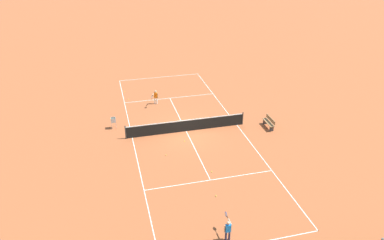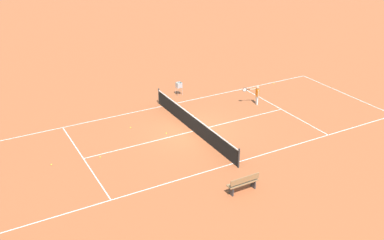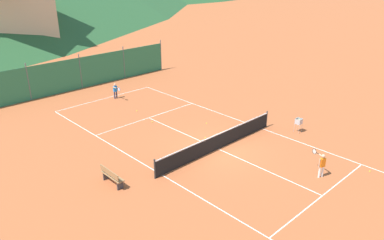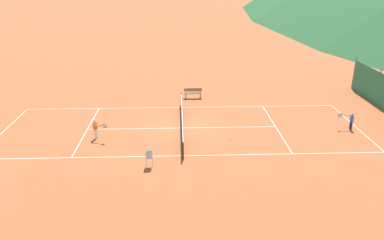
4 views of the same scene
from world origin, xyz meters
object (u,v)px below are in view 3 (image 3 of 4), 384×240
(tennis_ball_near_corner, at_px, (370,171))
(tennis_ball_alley_right, at_px, (207,123))
(ball_hopper, at_px, (299,122))
(tennis_ball_far_corner, at_px, (152,122))
(player_near_baseline, at_px, (322,163))
(tennis_ball_by_net_left, at_px, (137,111))
(courtside_bench, at_px, (112,176))
(tennis_ball_service_box, at_px, (205,138))
(player_near_service, at_px, (116,90))
(tennis_net, at_px, (218,141))

(tennis_ball_near_corner, bearing_deg, tennis_ball_alley_right, 98.73)
(tennis_ball_alley_right, bearing_deg, ball_hopper, -56.71)
(tennis_ball_alley_right, height_order, tennis_ball_far_corner, same)
(player_near_baseline, bearing_deg, tennis_ball_near_corner, -34.60)
(tennis_ball_by_net_left, xyz_separation_m, courtside_bench, (-6.49, -6.99, 0.42))
(player_near_baseline, distance_m, tennis_ball_alley_right, 8.51)
(player_near_baseline, height_order, tennis_ball_service_box, player_near_baseline)
(tennis_ball_service_box, bearing_deg, player_near_service, 89.18)
(tennis_ball_alley_right, bearing_deg, courtside_bench, -166.80)
(tennis_net, relative_size, tennis_ball_far_corner, 139.09)
(tennis_ball_alley_right, xyz_separation_m, courtside_bench, (-8.47, -1.99, 0.42))
(ball_hopper, bearing_deg, tennis_ball_alley_right, 123.29)
(tennis_ball_alley_right, xyz_separation_m, tennis_ball_near_corner, (1.53, -9.99, 0.00))
(tennis_ball_far_corner, relative_size, ball_hopper, 0.07)
(player_near_service, distance_m, tennis_ball_by_net_left, 3.42)
(tennis_ball_service_box, height_order, tennis_ball_near_corner, same)
(tennis_ball_by_net_left, bearing_deg, tennis_net, -91.06)
(tennis_ball_near_corner, bearing_deg, courtside_bench, 141.36)
(tennis_ball_far_corner, bearing_deg, tennis_ball_service_box, -79.28)
(player_near_service, xyz_separation_m, courtside_bench, (-6.95, -10.31, -0.25))
(player_near_baseline, distance_m, tennis_ball_far_corner, 11.25)
(player_near_service, bearing_deg, tennis_ball_far_corner, -99.23)
(player_near_service, distance_m, tennis_ball_service_box, 9.85)
(tennis_ball_far_corner, xyz_separation_m, tennis_ball_by_net_left, (0.47, 2.36, 0.00))
(tennis_ball_alley_right, distance_m, courtside_bench, 8.71)
(tennis_ball_far_corner, bearing_deg, tennis_net, -86.77)
(tennis_net, xyz_separation_m, player_near_service, (0.61, 11.30, 0.20))
(tennis_net, xyz_separation_m, courtside_bench, (-6.34, 0.99, -0.05))
(tennis_net, xyz_separation_m, tennis_ball_alley_right, (2.13, 2.98, -0.47))
(player_near_service, bearing_deg, tennis_ball_near_corner, -80.53)
(tennis_ball_service_box, height_order, tennis_ball_by_net_left, same)
(player_near_service, height_order, tennis_ball_by_net_left, player_near_service)
(ball_hopper, distance_m, courtside_bench, 11.99)
(player_near_baseline, height_order, ball_hopper, player_near_baseline)
(tennis_ball_far_corner, xyz_separation_m, ball_hopper, (5.62, -7.47, 0.63))
(tennis_net, distance_m, tennis_ball_near_corner, 7.92)
(player_near_service, relative_size, courtside_bench, 0.80)
(player_near_baseline, relative_size, tennis_ball_alley_right, 18.94)
(tennis_ball_by_net_left, distance_m, courtside_bench, 9.55)
(tennis_ball_by_net_left, xyz_separation_m, tennis_ball_near_corner, (3.51, -14.99, 0.00))
(player_near_baseline, relative_size, ball_hopper, 1.40)
(tennis_ball_near_corner, distance_m, courtside_bench, 12.82)
(tennis_ball_service_box, bearing_deg, tennis_ball_far_corner, 100.72)
(tennis_ball_by_net_left, height_order, courtside_bench, courtside_bench)
(tennis_ball_far_corner, distance_m, ball_hopper, 9.37)
(ball_hopper, bearing_deg, courtside_bench, 166.29)
(player_near_service, height_order, courtside_bench, player_near_service)
(tennis_ball_by_net_left, height_order, ball_hopper, ball_hopper)
(ball_hopper, bearing_deg, player_near_service, 109.64)
(tennis_ball_alley_right, distance_m, ball_hopper, 5.81)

